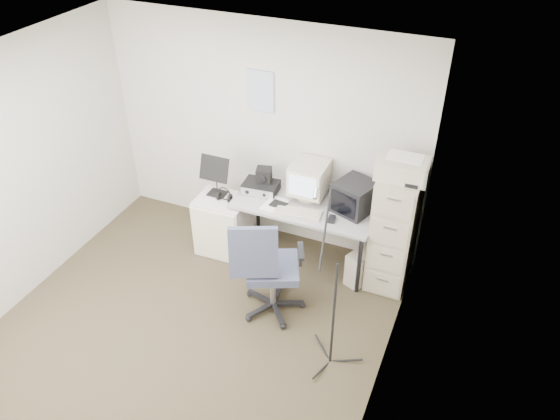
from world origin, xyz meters
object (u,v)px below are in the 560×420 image
at_px(filing_cabinet, 395,229).
at_px(office_chair, 273,266).
at_px(desk, 305,231).
at_px(side_cart, 223,225).

bearing_deg(filing_cabinet, office_chair, -137.09).
xyz_separation_m(desk, office_chair, (-0.00, -0.86, 0.18)).
bearing_deg(side_cart, office_chair, -38.00).
height_order(filing_cabinet, office_chair, filing_cabinet).
relative_size(desk, office_chair, 1.36).
bearing_deg(side_cart, desk, 11.31).
bearing_deg(filing_cabinet, side_cart, -172.78).
distance_m(filing_cabinet, side_cart, 1.88).
height_order(office_chair, side_cart, office_chair).
bearing_deg(filing_cabinet, desk, -178.19).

